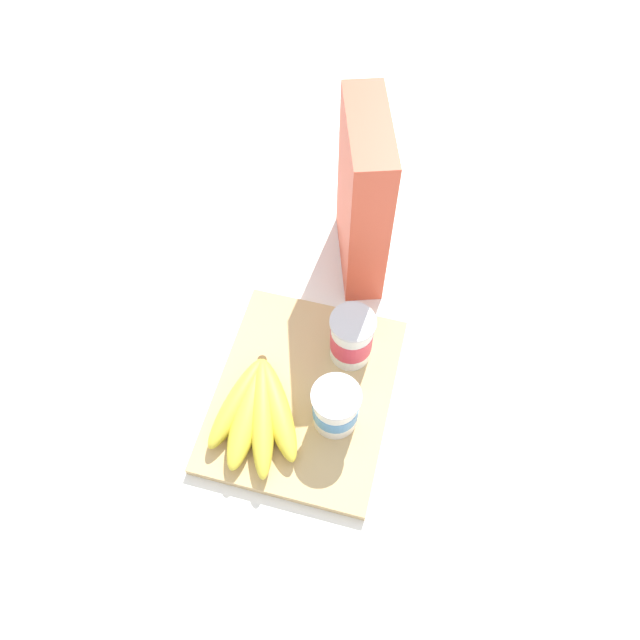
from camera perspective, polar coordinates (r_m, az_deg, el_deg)
ground_plane at (r=0.92m, az=-1.53°, el=-7.18°), size 2.40×2.40×0.00m
cutting_board at (r=0.91m, az=-1.54°, el=-6.97°), size 0.31×0.26×0.02m
cereal_box at (r=0.94m, az=4.09°, el=11.36°), size 0.19×0.11×0.29m
yogurt_cup_front at (r=0.89m, az=2.99°, el=-1.71°), size 0.07×0.07×0.10m
yogurt_cup_back at (r=0.85m, az=1.49°, el=-8.27°), size 0.07×0.07×0.08m
banana_bunch at (r=0.87m, az=-6.00°, el=-8.45°), size 0.19×0.15×0.04m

